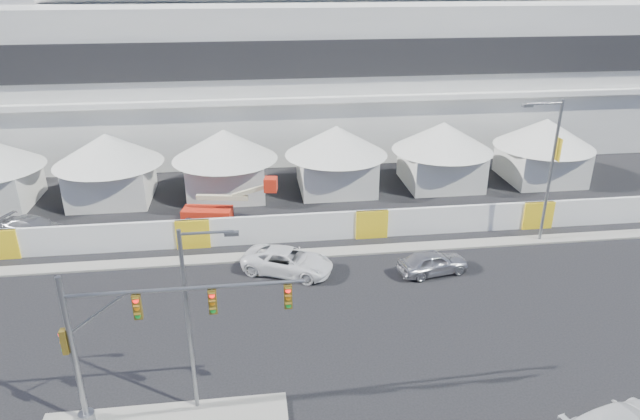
{
  "coord_description": "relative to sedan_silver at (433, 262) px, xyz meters",
  "views": [
    {
      "loc": [
        -2.02,
        -20.2,
        17.27
      ],
      "look_at": [
        1.87,
        10.0,
        4.17
      ],
      "focal_mm": 32.0,
      "sensor_mm": 36.0,
      "label": 1
    }
  ],
  "objects": [
    {
      "name": "boom_lift",
      "position": [
        -13.3,
        9.33,
        0.22
      ],
      "size": [
        7.11,
        2.19,
        3.53
      ],
      "rotation": [
        0.0,
        0.0,
        -0.18
      ],
      "color": "red",
      "rests_on": "ground"
    },
    {
      "name": "traffic_mast",
      "position": [
        -15.74,
        -10.25,
        3.21
      ],
      "size": [
        9.34,
        0.66,
        6.75
      ],
      "color": "gray",
      "rests_on": "median_island"
    },
    {
      "name": "streetlight_median",
      "position": [
        -13.21,
        -9.92,
        4.13
      ],
      "size": [
        2.27,
        0.23,
        8.21
      ],
      "color": "gray",
      "rests_on": "median_island"
    },
    {
      "name": "stadium",
      "position": [
        0.04,
        32.39,
        8.72
      ],
      "size": [
        80.0,
        24.8,
        21.98
      ],
      "color": "silver",
      "rests_on": "ground"
    },
    {
      "name": "ground",
      "position": [
        -8.66,
        -9.12,
        -0.73
      ],
      "size": [
        160.0,
        160.0,
        0.0
      ],
      "primitive_type": "plane",
      "color": "black",
      "rests_on": "ground"
    },
    {
      "name": "hoarding_fence",
      "position": [
        -2.66,
        5.38,
        0.27
      ],
      "size": [
        70.0,
        0.25,
        2.0
      ],
      "primitive_type": "cube",
      "color": "white",
      "rests_on": "ground"
    },
    {
      "name": "pickup_curb",
      "position": [
        -8.73,
        1.2,
        0.03
      ],
      "size": [
        4.53,
        6.05,
        1.53
      ],
      "primitive_type": "imported",
      "rotation": [
        0.0,
        0.0,
        1.16
      ],
      "color": "white",
      "rests_on": "ground"
    },
    {
      "name": "streetlight_curb",
      "position": [
        8.41,
        3.38,
        4.88
      ],
      "size": [
        2.86,
        0.65,
        9.68
      ],
      "color": "slate",
      "rests_on": "ground"
    },
    {
      "name": "lot_car_c",
      "position": [
        -25.65,
        8.44,
        -0.04
      ],
      "size": [
        3.73,
        5.16,
        1.39
      ],
      "primitive_type": "imported",
      "rotation": [
        0.0,
        0.0,
        1.15
      ],
      "color": "#A1A2A5",
      "rests_on": "ground"
    },
    {
      "name": "sedan_silver",
      "position": [
        0.0,
        0.0,
        0.0
      ],
      "size": [
        2.5,
        4.55,
        1.47
      ],
      "primitive_type": "imported",
      "rotation": [
        0.0,
        0.0,
        1.76
      ],
      "color": "#AEADB2",
      "rests_on": "ground"
    },
    {
      "name": "far_curb",
      "position": [
        11.34,
        3.38,
        -0.67
      ],
      "size": [
        80.0,
        1.2,
        0.12
      ],
      "primitive_type": "cube",
      "color": "gray",
      "rests_on": "ground"
    },
    {
      "name": "tent_row",
      "position": [
        -8.16,
        14.88,
        2.42
      ],
      "size": [
        53.4,
        8.4,
        5.4
      ],
      "color": "silver",
      "rests_on": "ground"
    }
  ]
}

